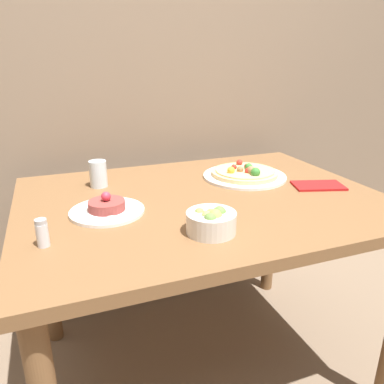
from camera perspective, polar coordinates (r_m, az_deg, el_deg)
back_wall at (r=1.72m, az=-6.10°, el=24.19°), size 8.00×0.05×2.60m
dining_table at (r=1.29m, az=1.61°, el=-4.65°), size 1.19×0.89×0.73m
pizza_plate at (r=1.46m, az=8.03°, el=2.77°), size 0.32×0.32×0.06m
tartare_plate at (r=1.15m, az=-12.83°, el=-2.47°), size 0.22×0.22×0.07m
small_bowl at (r=0.99m, az=2.96°, el=-4.48°), size 0.13×0.13×0.07m
drinking_glass at (r=1.38m, az=-14.10°, el=2.71°), size 0.06×0.06×0.10m
napkin at (r=1.43m, az=18.69°, el=0.94°), size 0.20×0.15×0.01m
salt_shaker at (r=0.99m, az=-21.86°, el=-5.82°), size 0.03×0.03×0.07m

